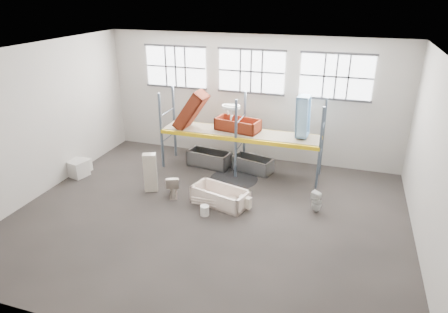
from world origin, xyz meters
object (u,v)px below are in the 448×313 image
at_px(cistern_tall, 150,173).
at_px(steel_tub_right, 253,164).
at_px(toilet_white, 317,202).
at_px(bucket, 205,210).
at_px(toilet_beige, 173,185).
at_px(rust_tub_flat, 238,125).
at_px(bathtub_beige, 220,196).
at_px(steel_tub_left, 209,158).
at_px(blue_tub_upright, 303,116).
at_px(carton_near, 77,168).

xyz_separation_m(cistern_tall, steel_tub_right, (2.99, 2.68, -0.41)).
xyz_separation_m(toilet_white, bucket, (-3.31, -1.30, -0.19)).
bearing_deg(toilet_beige, bucket, 125.98).
bearing_deg(cistern_tall, rust_tub_flat, 25.26).
height_order(bathtub_beige, bucket, bathtub_beige).
height_order(steel_tub_right, rust_tub_flat, rust_tub_flat).
bearing_deg(toilet_white, rust_tub_flat, -104.67).
bearing_deg(steel_tub_left, bathtub_beige, -63.52).
relative_size(cistern_tall, blue_tub_upright, 0.94).
bearing_deg(cistern_tall, bathtub_beige, -26.24).
relative_size(bathtub_beige, steel_tub_right, 1.21).
height_order(toilet_white, carton_near, toilet_white).
height_order(rust_tub_flat, carton_near, rust_tub_flat).
height_order(toilet_white, steel_tub_right, toilet_white).
bearing_deg(toilet_beige, steel_tub_right, -150.97).
bearing_deg(toilet_beige, steel_tub_left, -121.03).
bearing_deg(bucket, carton_near, 168.03).
height_order(toilet_beige, toilet_white, toilet_beige).
relative_size(steel_tub_right, carton_near, 2.15).
height_order(rust_tub_flat, blue_tub_upright, blue_tub_upright).
height_order(steel_tub_left, carton_near, same).
bearing_deg(toilet_beige, bathtub_beige, 155.78).
height_order(bathtub_beige, rust_tub_flat, rust_tub_flat).
bearing_deg(bathtub_beige, toilet_white, 23.56).
bearing_deg(steel_tub_right, toilet_beige, -126.97).
bearing_deg(bathtub_beige, steel_tub_left, 131.74).
xyz_separation_m(cistern_tall, steel_tub_left, (1.22, 2.62, -0.39)).
bearing_deg(carton_near, toilet_white, 0.72).
height_order(toilet_beige, steel_tub_right, toilet_beige).
xyz_separation_m(toilet_beige, cistern_tall, (-0.88, 0.12, 0.29)).
distance_m(bathtub_beige, bucket, 0.89).
height_order(toilet_white, rust_tub_flat, rust_tub_flat).
bearing_deg(steel_tub_right, bathtub_beige, -98.07).
distance_m(steel_tub_right, blue_tub_upright, 2.77).
bearing_deg(toilet_white, carton_near, -68.35).
bearing_deg(carton_near, steel_tub_right, 21.61).
height_order(cistern_tall, blue_tub_upright, blue_tub_upright).
height_order(cistern_tall, steel_tub_left, cistern_tall).
bearing_deg(toilet_white, steel_tub_left, -96.39).
xyz_separation_m(bathtub_beige, carton_near, (-5.82, 0.34, 0.03)).
relative_size(cistern_tall, rust_tub_flat, 0.83).
distance_m(cistern_tall, rust_tub_flat, 3.76).
relative_size(bathtub_beige, carton_near, 2.61).
distance_m(toilet_beige, toilet_white, 4.81).
bearing_deg(carton_near, toilet_beige, -4.60).
distance_m(toilet_white, steel_tub_left, 5.01).
bearing_deg(cistern_tall, carton_near, 152.76).
distance_m(bathtub_beige, rust_tub_flat, 3.22).
distance_m(toilet_white, blue_tub_upright, 3.25).
distance_m(toilet_white, carton_near, 8.90).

